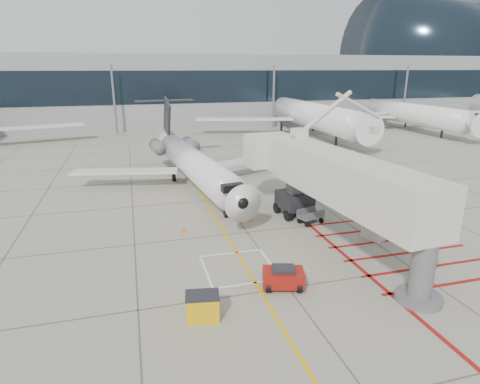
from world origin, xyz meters
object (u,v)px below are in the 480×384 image
object	(u,v)px
jet_bridge	(344,188)
pushback_tug	(283,277)
spill_bin	(203,306)
regional_jet	(200,153)

from	to	relation	value
jet_bridge	pushback_tug	distance (m)	7.65
jet_bridge	spill_bin	bearing A→B (deg)	-157.20
pushback_tug	jet_bridge	bearing A→B (deg)	51.34
pushback_tug	spill_bin	bearing A→B (deg)	-144.06
spill_bin	regional_jet	bearing A→B (deg)	89.21
jet_bridge	pushback_tug	bearing A→B (deg)	-150.66
jet_bridge	spill_bin	world-z (taller)	jet_bridge
regional_jet	spill_bin	bearing A→B (deg)	-106.05
regional_jet	pushback_tug	distance (m)	18.58
pushback_tug	regional_jet	bearing A→B (deg)	110.61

